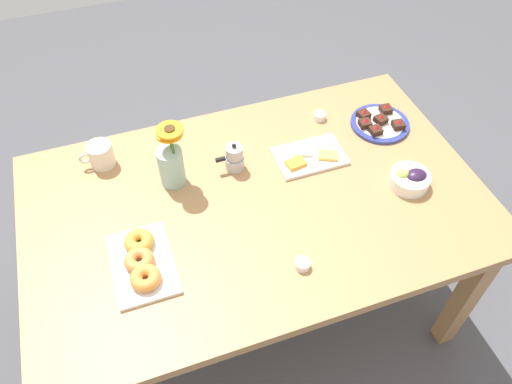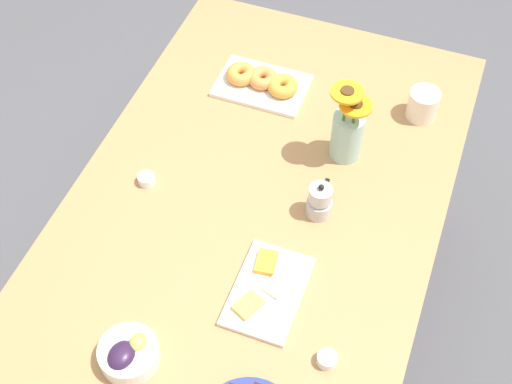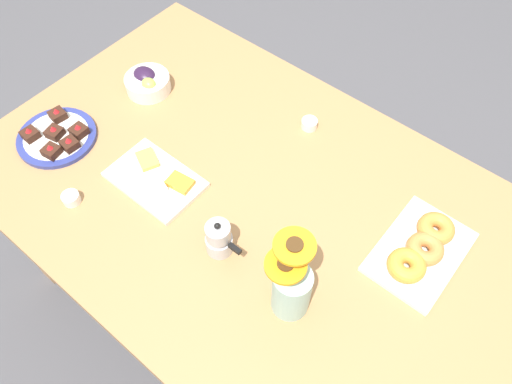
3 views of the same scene
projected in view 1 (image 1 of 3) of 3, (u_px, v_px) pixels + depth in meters
The scene contains 11 objects.
ground_plane at pixel (256, 303), 2.30m from camera, with size 6.00×6.00×0.00m, color #4C4C51.
dining_table at pixel (256, 215), 1.81m from camera, with size 1.60×1.00×0.74m.
coffee_mug at pixel (101, 155), 1.83m from camera, with size 0.13×0.09×0.09m.
grape_bowl at pixel (410, 179), 1.77m from camera, with size 0.14×0.14×0.07m.
cheese_platter at pixel (309, 156), 1.87m from camera, with size 0.26×0.17×0.03m.
croissant_platter at pixel (142, 261), 1.55m from camera, with size 0.19×0.28×0.05m.
jam_cup_honey at pixel (320, 116), 2.02m from camera, with size 0.05×0.05×0.03m.
jam_cup_berry at pixel (303, 264), 1.55m from camera, with size 0.05×0.05×0.03m.
dessert_plate at pixel (380, 123), 1.99m from camera, with size 0.23×0.23×0.05m.
flower_vase at pixel (171, 163), 1.73m from camera, with size 0.11×0.12×0.26m.
moka_pot at pixel (234, 158), 1.81m from camera, with size 0.11×0.07×0.12m.
Camera 1 is at (0.37, 1.06, 2.07)m, focal length 35.00 mm.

